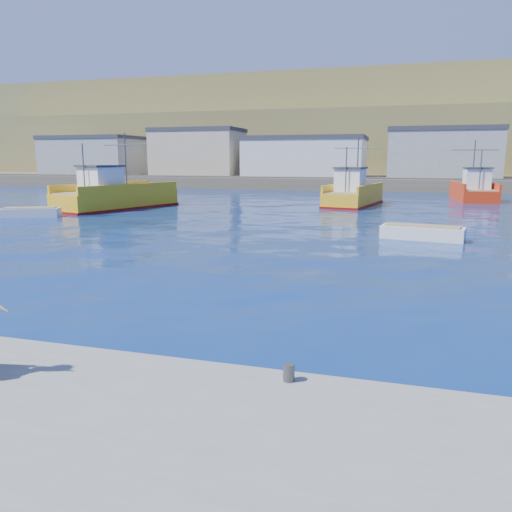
{
  "coord_description": "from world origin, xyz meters",
  "views": [
    {
      "loc": [
        4.68,
        -11.16,
        4.2
      ],
      "look_at": [
        0.39,
        3.59,
        1.22
      ],
      "focal_mm": 35.0,
      "sensor_mm": 36.0,
      "label": 1
    }
  ],
  "objects_px": {
    "boat_orange": "(474,190)",
    "trawler_yellow_b": "(353,195)",
    "skiff_mid": "(422,234)",
    "skiff_left": "(31,213)",
    "trawler_yellow_a": "(115,196)"
  },
  "relations": [
    {
      "from": "trawler_yellow_b",
      "to": "skiff_mid",
      "type": "bearing_deg",
      "value": -74.22
    },
    {
      "from": "trawler_yellow_a",
      "to": "trawler_yellow_b",
      "type": "distance_m",
      "value": 21.53
    },
    {
      "from": "trawler_yellow_a",
      "to": "skiff_mid",
      "type": "height_order",
      "value": "trawler_yellow_a"
    },
    {
      "from": "trawler_yellow_a",
      "to": "boat_orange",
      "type": "height_order",
      "value": "trawler_yellow_a"
    },
    {
      "from": "trawler_yellow_a",
      "to": "skiff_mid",
      "type": "distance_m",
      "value": 27.15
    },
    {
      "from": "boat_orange",
      "to": "skiff_left",
      "type": "height_order",
      "value": "boat_orange"
    },
    {
      "from": "trawler_yellow_b",
      "to": "boat_orange",
      "type": "relative_size",
      "value": 1.12
    },
    {
      "from": "trawler_yellow_b",
      "to": "skiff_mid",
      "type": "height_order",
      "value": "trawler_yellow_b"
    },
    {
      "from": "boat_orange",
      "to": "skiff_mid",
      "type": "bearing_deg",
      "value": -101.93
    },
    {
      "from": "skiff_left",
      "to": "trawler_yellow_b",
      "type": "bearing_deg",
      "value": 37.15
    },
    {
      "from": "trawler_yellow_b",
      "to": "skiff_left",
      "type": "bearing_deg",
      "value": -142.85
    },
    {
      "from": "boat_orange",
      "to": "trawler_yellow_b",
      "type": "bearing_deg",
      "value": -142.38
    },
    {
      "from": "trawler_yellow_a",
      "to": "trawler_yellow_b",
      "type": "height_order",
      "value": "trawler_yellow_a"
    },
    {
      "from": "trawler_yellow_b",
      "to": "trawler_yellow_a",
      "type": "bearing_deg",
      "value": -155.13
    },
    {
      "from": "trawler_yellow_b",
      "to": "boat_orange",
      "type": "xyz_separation_m",
      "value": [
        11.51,
        8.87,
        0.1
      ]
    }
  ]
}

